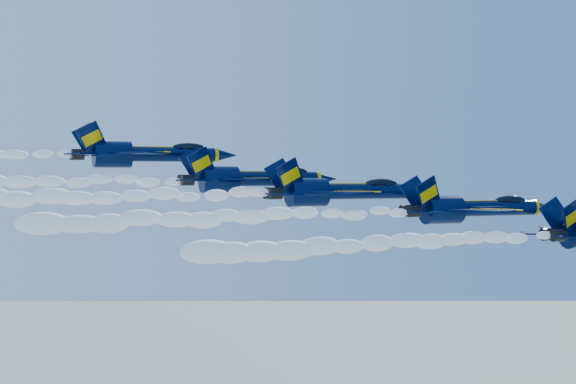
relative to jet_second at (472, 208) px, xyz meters
name	(u,v)px	position (x,y,z in m)	size (l,w,h in m)	color
smoke_trail_jet_lead	(384,244)	(-14.83, -7.94, -2.49)	(35.30, 1.93, 1.74)	white
jet_second	(472,208)	(0.00, 0.00, 0.00)	(18.31, 15.02, 6.80)	black
smoke_trail_jet_second	(234,217)	(-25.47, 0.00, -0.38)	(35.30, 1.89, 1.70)	white
jet_third	(340,191)	(-11.37, 7.12, 1.69)	(18.85, 15.46, 7.00)	black
smoke_trail_jet_third	(88,197)	(-37.07, 7.12, 1.30)	(35.30, 1.95, 1.75)	white
jet_fourth	(251,178)	(-18.09, 15.33, 2.99)	(18.66, 15.31, 6.94)	black
smoke_trail_jet_fourth	(5,183)	(-43.71, 15.33, 2.60)	(35.30, 1.93, 1.74)	white
jet_fifth	(146,154)	(-27.46, 25.25, 5.85)	(19.83, 16.27, 7.37)	black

